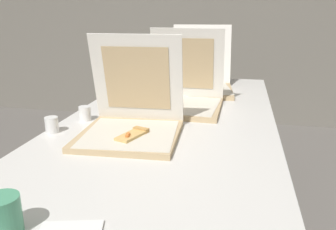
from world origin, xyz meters
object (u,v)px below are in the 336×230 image
cup_printed_front (3,215)px  cup_white_near_left (52,125)px  pizza_box_back (201,82)px  cup_white_far (139,92)px  pizza_box_middle (183,97)px  cup_white_mid (108,107)px  cup_white_near_center (85,113)px  table (170,127)px  pizza_box_front (131,122)px

cup_printed_front → cup_white_near_left: bearing=110.7°
pizza_box_back → cup_white_far: size_ratio=8.11×
pizza_box_middle → cup_white_far: (-0.27, 0.15, -0.02)m
pizza_box_back → cup_white_mid: 0.69m
cup_white_mid → cup_white_near_center: 0.13m
table → pizza_box_front: (-0.10, -0.26, 0.10)m
cup_white_near_left → cup_printed_front: size_ratio=0.73×
cup_white_mid → cup_white_far: bearing=80.1°
table → cup_white_far: 0.42m
cup_white_mid → cup_printed_front: bearing=-83.3°
pizza_box_front → cup_white_near_left: bearing=-176.9°
pizza_box_front → cup_white_near_center: pizza_box_front is taller
pizza_box_front → pizza_box_back: pizza_box_front is taller
cup_white_far → pizza_box_middle: bearing=-28.3°
cup_white_near_center → cup_white_near_left: 0.19m
pizza_box_middle → cup_white_near_left: pizza_box_middle is taller
cup_white_near_center → table: bearing=17.2°
pizza_box_front → pizza_box_middle: 0.45m
pizza_box_front → table: bearing=65.2°
pizza_box_front → cup_white_near_left: size_ratio=6.11×
pizza_box_back → cup_printed_front: pizza_box_back is taller
cup_white_near_center → cup_white_near_left: bearing=-109.5°
pizza_box_back → cup_white_mid: (-0.37, -0.58, -0.02)m
table → cup_printed_front: bearing=-101.9°
cup_white_far → cup_white_near_left: size_ratio=1.00×
pizza_box_front → pizza_box_back: size_ratio=0.75×
table → cup_white_near_left: cup_white_near_left is taller
pizza_box_front → pizza_box_middle: (0.13, 0.43, 0.00)m
table → pizza_box_back: bearing=83.2°
table → cup_white_mid: bearing=179.3°
pizza_box_front → cup_white_mid: bearing=124.5°
cup_white_far → cup_white_near_left: bearing=-106.6°
cup_white_far → cup_printed_front: (0.05, -1.24, 0.01)m
table → pizza_box_middle: (0.03, 0.18, 0.10)m
cup_white_near_left → table: bearing=34.0°
cup_white_mid → cup_white_near_center: same height
cup_white_near_left → cup_printed_front: (0.24, -0.62, 0.01)m
cup_white_near_center → cup_white_far: 0.46m
cup_white_near_left → cup_white_mid: bearing=66.5°
pizza_box_front → cup_white_near_center: bearing=148.7°
pizza_box_front → pizza_box_middle: size_ratio=1.02×
pizza_box_middle → cup_printed_front: pizza_box_middle is taller
cup_white_mid → cup_white_near_left: size_ratio=1.00×
pizza_box_back → cup_printed_front: bearing=-105.8°
cup_white_mid → pizza_box_front: bearing=-52.8°
pizza_box_back → cup_white_far: (-0.31, -0.26, -0.02)m
pizza_box_front → cup_printed_front: pizza_box_front is taller
pizza_box_back → cup_white_mid: size_ratio=8.11×
cup_white_near_center → cup_white_far: same height
pizza_box_front → cup_white_far: pizza_box_front is taller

